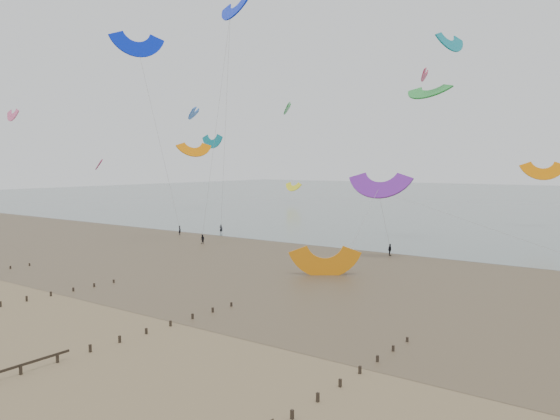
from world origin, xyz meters
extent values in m
plane|color=brown|center=(0.00, 0.00, 0.00)|extent=(500.00, 500.00, 0.00)
plane|color=#475654|center=(0.00, 200.00, 0.03)|extent=(500.00, 500.00, 0.00)
plane|color=#473A28|center=(0.00, 35.00, 0.01)|extent=(500.00, 500.00, 0.00)
ellipsoid|color=slate|center=(-18.00, 22.00, 0.01)|extent=(23.60, 14.36, 0.01)
ellipsoid|color=slate|center=(12.00, 38.00, 0.01)|extent=(33.64, 18.32, 0.01)
ellipsoid|color=slate|center=(-40.00, 40.00, 0.01)|extent=(26.95, 14.22, 0.01)
cube|color=black|center=(-32.00, 9.37, 0.19)|extent=(0.16, 0.16, 0.48)
cube|color=black|center=(-32.00, 12.00, 0.17)|extent=(0.16, 0.16, 0.45)
cube|color=black|center=(-14.00, -1.16, 0.25)|extent=(0.16, 0.16, 0.59)
cube|color=black|center=(-14.00, 1.47, 0.23)|extent=(0.16, 0.16, 0.57)
cube|color=black|center=(-14.00, 4.11, 0.22)|extent=(0.16, 0.16, 0.54)
cube|color=black|center=(-14.00, 6.74, 0.20)|extent=(0.16, 0.16, 0.51)
cube|color=black|center=(-14.00, 9.37, 0.19)|extent=(0.16, 0.16, 0.48)
cube|color=black|center=(-14.00, 12.00, 0.17)|extent=(0.16, 0.16, 0.45)
cube|color=black|center=(4.00, -9.05, 0.29)|extent=(0.16, 0.16, 0.68)
cube|color=black|center=(4.00, -6.42, 0.28)|extent=(0.16, 0.16, 0.65)
cube|color=black|center=(4.00, -3.79, 0.26)|extent=(0.16, 0.16, 0.62)
cube|color=black|center=(4.00, -1.16, 0.25)|extent=(0.16, 0.16, 0.59)
cube|color=black|center=(4.00, 1.47, 0.23)|extent=(0.16, 0.16, 0.57)
cube|color=black|center=(4.00, 4.11, 0.22)|extent=(0.16, 0.16, 0.54)
cube|color=black|center=(4.00, 6.74, 0.20)|extent=(0.16, 0.16, 0.51)
cube|color=black|center=(4.00, 9.37, 0.19)|extent=(0.16, 0.16, 0.48)
cube|color=black|center=(4.00, 12.00, 0.17)|extent=(0.16, 0.16, 0.45)
cube|color=black|center=(22.00, -3.79, 0.26)|extent=(0.16, 0.16, 0.62)
cube|color=black|center=(22.00, -1.16, 0.25)|extent=(0.16, 0.16, 0.59)
cube|color=black|center=(22.00, 1.47, 0.23)|extent=(0.16, 0.16, 0.57)
cube|color=black|center=(22.00, 4.11, 0.22)|extent=(0.16, 0.16, 0.54)
cube|color=black|center=(22.00, 6.74, 0.20)|extent=(0.16, 0.16, 0.51)
cube|color=black|center=(22.00, 9.37, 0.19)|extent=(0.16, 0.16, 0.48)
cube|color=black|center=(22.00, 12.00, 0.17)|extent=(0.16, 0.16, 0.45)
imported|color=black|center=(-38.86, 46.35, 0.93)|extent=(0.80, 0.68, 1.86)
imported|color=black|center=(-27.22, 40.53, 0.81)|extent=(0.82, 0.65, 1.62)
imported|color=black|center=(4.08, 48.26, 0.90)|extent=(0.47, 1.06, 1.79)
imported|color=black|center=(4.54, 33.49, 0.81)|extent=(1.06, 1.21, 1.62)
imported|color=black|center=(-34.40, 53.28, 0.87)|extent=(0.74, 0.61, 1.74)
camera|label=1|loc=(38.11, -27.27, 13.82)|focal=35.00mm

